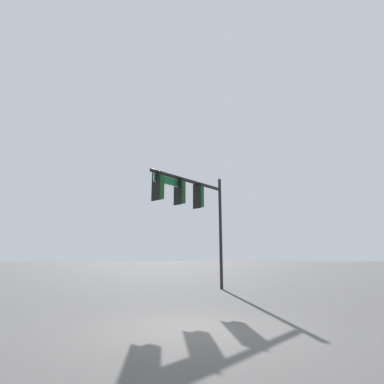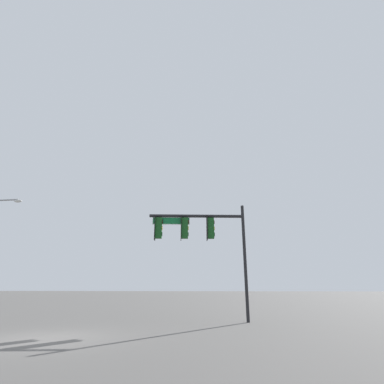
# 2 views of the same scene
# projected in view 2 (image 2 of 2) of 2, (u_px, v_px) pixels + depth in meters

# --- Properties ---
(ground_plane) EXTENTS (400.00, 400.00, 0.00)m
(ground_plane) POSITION_uv_depth(u_px,v_px,m) (43.00, 339.00, 9.88)
(ground_plane) COLOR #514F4C
(signal_pole_near) EXTENTS (5.05, 1.44, 5.95)m
(signal_pole_near) POSITION_uv_depth(u_px,v_px,m) (197.00, 232.00, 16.03)
(signal_pole_near) COLOR black
(signal_pole_near) RESTS_ON ground_plane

